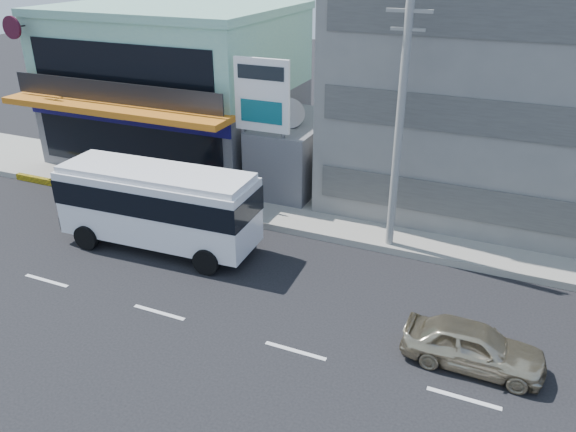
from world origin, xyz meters
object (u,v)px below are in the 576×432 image
at_px(motorcycle_rider, 158,199).
at_px(utility_pole_near, 399,127).
at_px(billboard, 262,104).
at_px(minibus, 158,202).
at_px(shop_building, 180,87).
at_px(satellite_dish, 289,124).
at_px(sedan, 473,346).
at_px(concrete_building, 533,51).

bearing_deg(motorcycle_rider, utility_pole_near, 5.76).
relative_size(billboard, minibus, 0.85).
bearing_deg(shop_building, motorcycle_rider, -65.00).
height_order(billboard, minibus, billboard).
height_order(satellite_dish, sedan, satellite_dish).
xyz_separation_m(satellite_dish, sedan, (9.98, -9.49, -2.88)).
relative_size(sedan, motorcycle_rider, 1.66).
bearing_deg(satellite_dish, billboard, -105.52).
xyz_separation_m(billboard, motorcycle_rider, (-3.96, -2.86, -4.12)).
height_order(satellite_dish, utility_pole_near, utility_pole_near).
bearing_deg(billboard, utility_pole_near, -15.48).
bearing_deg(sedan, motorcycle_rider, 72.24).
bearing_deg(minibus, shop_building, 118.31).
height_order(utility_pole_near, minibus, utility_pole_near).
xyz_separation_m(billboard, utility_pole_near, (6.50, -1.80, 0.22)).
relative_size(concrete_building, sedan, 3.95).
bearing_deg(motorcycle_rider, shop_building, 115.00).
distance_m(utility_pole_near, minibus, 9.80).
height_order(satellite_dish, billboard, billboard).
distance_m(concrete_building, motorcycle_rider, 17.95).
bearing_deg(utility_pole_near, minibus, -158.15).
bearing_deg(concrete_building, sedan, -90.10).
relative_size(concrete_building, minibus, 1.96).
xyz_separation_m(satellite_dish, billboard, (-0.50, -1.80, 1.35)).
height_order(shop_building, concrete_building, concrete_building).
bearing_deg(sedan, minibus, 79.80).
bearing_deg(billboard, satellite_dish, 74.48).
bearing_deg(satellite_dish, shop_building, 159.79).
bearing_deg(shop_building, minibus, -61.69).
bearing_deg(minibus, billboard, 68.08).
xyz_separation_m(shop_building, sedan, (17.98, -12.44, -3.31)).
relative_size(shop_building, billboard, 1.80).
xyz_separation_m(satellite_dish, motorcycle_rider, (-4.46, -4.66, -2.77)).
relative_size(shop_building, utility_pole_near, 1.24).
height_order(shop_building, billboard, shop_building).
bearing_deg(satellite_dish, sedan, -43.59).
bearing_deg(sedan, concrete_building, 0.67).
xyz_separation_m(utility_pole_near, sedan, (3.98, -5.89, -4.46)).
height_order(sedan, motorcycle_rider, motorcycle_rider).
bearing_deg(concrete_building, minibus, -138.77).
height_order(billboard, utility_pole_near, utility_pole_near).
height_order(shop_building, utility_pole_near, utility_pole_near).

